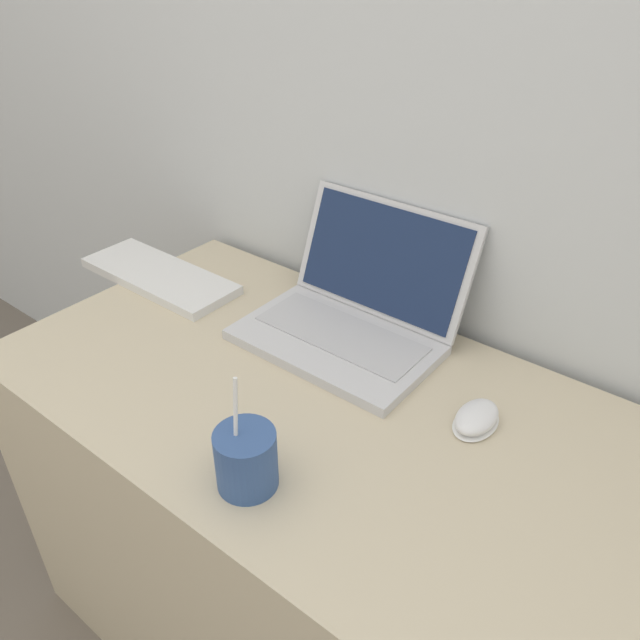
{
  "coord_description": "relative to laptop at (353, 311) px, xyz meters",
  "views": [
    {
      "loc": [
        0.52,
        -0.32,
        1.41
      ],
      "look_at": [
        -0.06,
        0.4,
        0.81
      ],
      "focal_mm": 35.0,
      "sensor_mm": 36.0,
      "label": 1
    }
  ],
  "objects": [
    {
      "name": "wall_back",
      "position": [
        0.06,
        0.17,
        0.47
      ],
      "size": [
        7.0,
        0.04,
        2.5
      ],
      "color": "silver",
      "rests_on": "ground_plane"
    },
    {
      "name": "desk",
      "position": [
        0.06,
        -0.19,
        -0.42
      ],
      "size": [
        1.16,
        0.63,
        0.73
      ],
      "color": "beige",
      "rests_on": "ground_plane"
    },
    {
      "name": "laptop",
      "position": [
        0.0,
        0.0,
        0.0
      ],
      "size": [
        0.37,
        0.31,
        0.23
      ],
      "color": "silver",
      "rests_on": "desk"
    },
    {
      "name": "drink_cup",
      "position": [
        0.11,
        -0.4,
        -0.0
      ],
      "size": [
        0.09,
        0.09,
        0.18
      ],
      "color": "#33518C",
      "rests_on": "desk"
    },
    {
      "name": "computer_mouse",
      "position": [
        0.31,
        -0.09,
        -0.04
      ],
      "size": [
        0.06,
        0.1,
        0.03
      ],
      "color": "white",
      "rests_on": "desk"
    },
    {
      "name": "external_keyboard",
      "position": [
        -0.46,
        -0.09,
        -0.04
      ],
      "size": [
        0.38,
        0.14,
        0.02
      ],
      "color": "silver",
      "rests_on": "desk"
    }
  ]
}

